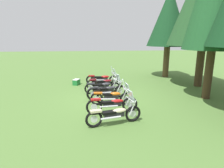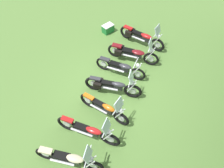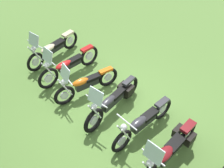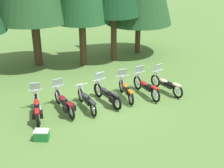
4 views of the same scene
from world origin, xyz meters
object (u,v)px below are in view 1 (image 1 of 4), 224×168
object	(u,v)px
motorcycle_0	(102,79)
pine_tree_0	(169,18)
motorcycle_1	(104,82)
picnic_cooler	(76,82)
motorcycle_5	(113,104)
motorcycle_6	(115,114)
motorcycle_2	(103,87)
motorcycle_3	(106,91)
motorcycle_4	(112,97)

from	to	relation	value
motorcycle_0	pine_tree_0	world-z (taller)	pine_tree_0
motorcycle_1	picnic_cooler	bearing A→B (deg)	136.83
motorcycle_5	picnic_cooler	xyz separation A→B (m)	(-5.63, -2.00, -0.25)
motorcycle_5	motorcycle_6	bearing A→B (deg)	-97.72
motorcycle_0	motorcycle_2	bearing A→B (deg)	-84.07
motorcycle_0	motorcycle_3	distance (m)	3.33
motorcycle_5	motorcycle_6	world-z (taller)	motorcycle_5
motorcycle_1	motorcycle_3	bearing A→B (deg)	-96.69
motorcycle_4	picnic_cooler	world-z (taller)	motorcycle_4
motorcycle_4	motorcycle_6	distance (m)	2.21
motorcycle_0	motorcycle_1	world-z (taller)	motorcycle_1
motorcycle_1	motorcycle_5	world-z (taller)	motorcycle_5
motorcycle_2	motorcycle_6	world-z (taller)	motorcycle_6
motorcycle_1	motorcycle_5	distance (m)	4.23
motorcycle_4	motorcycle_5	xyz separation A→B (m)	(1.07, -0.09, 0.01)
picnic_cooler	motorcycle_5	bearing A→B (deg)	19.57
pine_tree_0	picnic_cooler	size ratio (longest dim) A/B	11.16
motorcycle_5	pine_tree_0	xyz separation A→B (m)	(-7.67, 5.66, 4.52)
pine_tree_0	motorcycle_2	bearing A→B (deg)	-52.80
motorcycle_6	motorcycle_5	bearing A→B (deg)	74.63
motorcycle_4	picnic_cooler	distance (m)	5.02
motorcycle_3	motorcycle_4	xyz separation A→B (m)	(1.07, 0.19, -0.01)
motorcycle_4	motorcycle_6	size ratio (longest dim) A/B	0.95
motorcycle_4	pine_tree_0	bearing A→B (deg)	56.73
pine_tree_0	picnic_cooler	distance (m)	9.26
pine_tree_0	motorcycle_3	bearing A→B (deg)	-46.16
motorcycle_0	motorcycle_5	distance (m)	5.47
motorcycle_5	motorcycle_1	bearing A→B (deg)	87.04
motorcycle_6	picnic_cooler	xyz separation A→B (m)	(-6.76, -1.93, -0.24)
motorcycle_6	picnic_cooler	bearing A→B (deg)	93.93
motorcycle_6	pine_tree_0	world-z (taller)	pine_tree_0
motorcycle_2	motorcycle_4	distance (m)	2.16
motorcycle_5	motorcycle_6	distance (m)	1.13
motorcycle_6	motorcycle_1	bearing A→B (deg)	78.39
motorcycle_3	picnic_cooler	distance (m)	3.98
motorcycle_5	motorcycle_6	size ratio (longest dim) A/B	1.05
motorcycle_3	motorcycle_1	bearing A→B (deg)	78.54
motorcycle_1	motorcycle_3	distance (m)	2.09
motorcycle_1	motorcycle_2	world-z (taller)	motorcycle_1
motorcycle_3	motorcycle_6	xyz separation A→B (m)	(3.27, 0.04, -0.01)
pine_tree_0	motorcycle_6	bearing A→B (deg)	-33.03
motorcycle_2	pine_tree_0	size ratio (longest dim) A/B	0.31
motorcycle_0	picnic_cooler	xyz separation A→B (m)	(-0.16, -1.85, -0.24)
motorcycle_1	motorcycle_4	size ratio (longest dim) A/B	1.10
motorcycle_3	pine_tree_0	bearing A→B (deg)	32.26
motorcycle_2	motorcycle_4	xyz separation A→B (m)	(2.14, 0.30, 0.01)
motorcycle_0	motorcycle_3	xyz separation A→B (m)	(3.33, 0.04, 0.01)
motorcycle_0	motorcycle_1	distance (m)	1.24
motorcycle_5	motorcycle_2	bearing A→B (deg)	89.46
motorcycle_1	pine_tree_0	distance (m)	8.10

